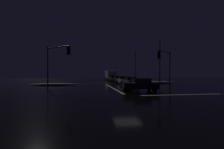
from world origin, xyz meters
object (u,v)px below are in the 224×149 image
(sedan_blue, at_px, (119,79))
(box_truck, at_px, (110,75))
(traffic_signal_ne, at_px, (165,61))
(sedan_orange, at_px, (113,78))
(traffic_signal_nw, at_px, (56,59))
(streetlamp_right_far, at_px, (135,63))
(streetlamp_right_near, at_px, (160,58))
(sedan_gray, at_px, (131,81))
(sedan_black_crossing, at_px, (140,85))
(sedan_white, at_px, (123,80))

(sedan_blue, relative_size, box_truck, 0.52)
(traffic_signal_ne, bearing_deg, box_truck, 98.06)
(sedan_blue, bearing_deg, sedan_orange, 91.51)
(box_truck, relative_size, traffic_signal_nw, 1.39)
(traffic_signal_nw, relative_size, streetlamp_right_far, 0.68)
(streetlamp_right_far, relative_size, streetlamp_right_near, 1.01)
(streetlamp_right_far, height_order, streetlamp_right_near, streetlamp_right_far)
(traffic_signal_ne, bearing_deg, sedan_orange, 100.97)
(box_truck, bearing_deg, sedan_orange, -91.18)
(traffic_signal_ne, bearing_deg, sedan_blue, 104.88)
(box_truck, distance_m, traffic_signal_ne, 29.19)
(sedan_blue, xyz_separation_m, traffic_signal_ne, (4.05, -15.25, 3.12))
(traffic_signal_nw, bearing_deg, sedan_gray, 18.97)
(streetlamp_right_far, bearing_deg, sedan_black_crossing, -105.57)
(sedan_blue, xyz_separation_m, sedan_black_crossing, (-1.17, -19.20, 0.00))
(streetlamp_right_far, bearing_deg, traffic_signal_nw, -128.21)
(sedan_blue, relative_size, sedan_orange, 1.00)
(sedan_orange, bearing_deg, box_truck, 88.82)
(box_truck, bearing_deg, traffic_signal_ne, -81.94)
(sedan_orange, bearing_deg, sedan_blue, -88.49)
(box_truck, relative_size, streetlamp_right_near, 0.96)
(sedan_blue, height_order, traffic_signal_nw, traffic_signal_nw)
(sedan_gray, height_order, traffic_signal_ne, traffic_signal_ne)
(box_truck, relative_size, streetlamp_right_far, 0.95)
(sedan_white, height_order, sedan_orange, same)
(traffic_signal_ne, distance_m, streetlamp_right_near, 7.13)
(sedan_blue, xyz_separation_m, streetlamp_right_near, (6.25, -8.55, 4.17))
(sedan_white, bearing_deg, traffic_signal_nw, -140.29)
(sedan_gray, height_order, sedan_orange, same)
(traffic_signal_ne, height_order, streetlamp_right_near, streetlamp_right_near)
(sedan_gray, height_order, sedan_white, same)
(traffic_signal_nw, bearing_deg, streetlamp_right_near, 20.37)
(sedan_white, height_order, traffic_signal_nw, traffic_signal_nw)
(sedan_white, xyz_separation_m, box_truck, (0.17, 19.31, 0.91))
(sedan_gray, relative_size, sedan_white, 1.00)
(sedan_gray, relative_size, streetlamp_right_far, 0.50)
(sedan_white, distance_m, streetlamp_right_near, 8.18)
(sedan_blue, bearing_deg, box_truck, 90.12)
(sedan_orange, distance_m, traffic_signal_ne, 22.43)
(traffic_signal_ne, bearing_deg, sedan_white, 114.07)
(sedan_gray, height_order, sedan_blue, same)
(sedan_black_crossing, relative_size, streetlamp_right_near, 0.50)
(sedan_gray, bearing_deg, box_truck, 89.78)
(sedan_black_crossing, distance_m, traffic_signal_ne, 7.25)
(sedan_orange, xyz_separation_m, traffic_signal_ne, (4.22, -21.80, 3.12))
(traffic_signal_ne, bearing_deg, traffic_signal_nw, 179.66)
(sedan_white, relative_size, sedan_black_crossing, 1.00)
(sedan_orange, height_order, streetlamp_right_near, streetlamp_right_near)
(traffic_signal_ne, xyz_separation_m, streetlamp_right_far, (2.20, 22.70, 1.11))
(streetlamp_right_far, bearing_deg, sedan_white, -116.07)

